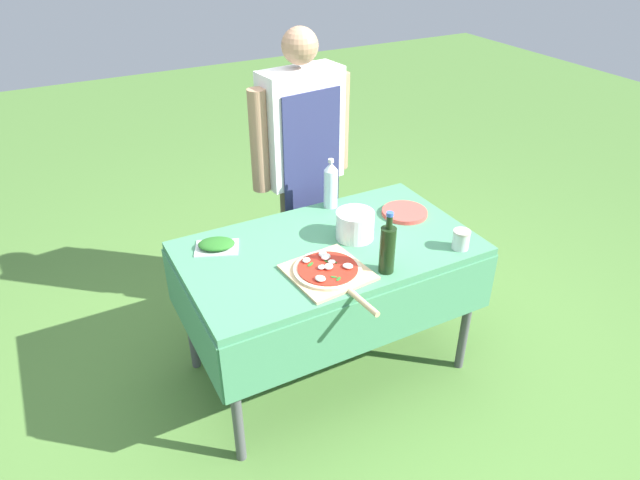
{
  "coord_description": "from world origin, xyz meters",
  "views": [
    {
      "loc": [
        -1.05,
        -1.9,
        2.08
      ],
      "look_at": [
        -0.04,
        0.0,
        0.77
      ],
      "focal_mm": 32.0,
      "sensor_mm": 36.0,
      "label": 1
    }
  ],
  "objects_px": {
    "prep_table": "(328,261)",
    "oil_bottle": "(387,248)",
    "water_bottle": "(331,185)",
    "mixing_tub": "(355,225)",
    "herb_container": "(217,245)",
    "sauce_jar": "(461,241)",
    "plate_stack": "(404,212)",
    "pizza_on_peel": "(329,271)",
    "person_cook": "(302,154)"
  },
  "relations": [
    {
      "from": "oil_bottle",
      "to": "water_bottle",
      "type": "height_order",
      "value": "oil_bottle"
    },
    {
      "from": "plate_stack",
      "to": "sauce_jar",
      "type": "height_order",
      "value": "sauce_jar"
    },
    {
      "from": "oil_bottle",
      "to": "person_cook",
      "type": "bearing_deg",
      "value": 86.84
    },
    {
      "from": "water_bottle",
      "to": "person_cook",
      "type": "bearing_deg",
      "value": 95.13
    },
    {
      "from": "herb_container",
      "to": "sauce_jar",
      "type": "relative_size",
      "value": 2.58
    },
    {
      "from": "pizza_on_peel",
      "to": "herb_container",
      "type": "xyz_separation_m",
      "value": [
        -0.34,
        0.41,
        0.0
      ]
    },
    {
      "from": "herb_container",
      "to": "sauce_jar",
      "type": "height_order",
      "value": "sauce_jar"
    },
    {
      "from": "herb_container",
      "to": "sauce_jar",
      "type": "bearing_deg",
      "value": -27.8
    },
    {
      "from": "person_cook",
      "to": "oil_bottle",
      "type": "xyz_separation_m",
      "value": [
        -0.05,
        -0.88,
        -0.08
      ]
    },
    {
      "from": "sauce_jar",
      "to": "herb_container",
      "type": "bearing_deg",
      "value": 152.2
    },
    {
      "from": "prep_table",
      "to": "plate_stack",
      "type": "relative_size",
      "value": 5.91
    },
    {
      "from": "water_bottle",
      "to": "plate_stack",
      "type": "xyz_separation_m",
      "value": [
        0.28,
        -0.24,
        -0.11
      ]
    },
    {
      "from": "prep_table",
      "to": "water_bottle",
      "type": "distance_m",
      "value": 0.43
    },
    {
      "from": "pizza_on_peel",
      "to": "mixing_tub",
      "type": "bearing_deg",
      "value": 34.37
    },
    {
      "from": "mixing_tub",
      "to": "person_cook",
      "type": "bearing_deg",
      "value": 87.61
    },
    {
      "from": "person_cook",
      "to": "mixing_tub",
      "type": "height_order",
      "value": "person_cook"
    },
    {
      "from": "oil_bottle",
      "to": "water_bottle",
      "type": "xyz_separation_m",
      "value": [
        0.07,
        0.61,
        0.01
      ]
    },
    {
      "from": "mixing_tub",
      "to": "pizza_on_peel",
      "type": "bearing_deg",
      "value": -140.24
    },
    {
      "from": "pizza_on_peel",
      "to": "water_bottle",
      "type": "distance_m",
      "value": 0.61
    },
    {
      "from": "plate_stack",
      "to": "water_bottle",
      "type": "bearing_deg",
      "value": 139.07
    },
    {
      "from": "prep_table",
      "to": "pizza_on_peel",
      "type": "bearing_deg",
      "value": -118.51
    },
    {
      "from": "oil_bottle",
      "to": "sauce_jar",
      "type": "distance_m",
      "value": 0.4
    },
    {
      "from": "plate_stack",
      "to": "sauce_jar",
      "type": "distance_m",
      "value": 0.38
    },
    {
      "from": "oil_bottle",
      "to": "mixing_tub",
      "type": "distance_m",
      "value": 0.3
    },
    {
      "from": "pizza_on_peel",
      "to": "herb_container",
      "type": "relative_size",
      "value": 2.21
    },
    {
      "from": "plate_stack",
      "to": "oil_bottle",
      "type": "bearing_deg",
      "value": -133.83
    },
    {
      "from": "herb_container",
      "to": "sauce_jar",
      "type": "distance_m",
      "value": 1.08
    },
    {
      "from": "herb_container",
      "to": "mixing_tub",
      "type": "bearing_deg",
      "value": -19.12
    },
    {
      "from": "prep_table",
      "to": "oil_bottle",
      "type": "xyz_separation_m",
      "value": [
        0.11,
        -0.29,
        0.2
      ]
    },
    {
      "from": "herb_container",
      "to": "plate_stack",
      "type": "xyz_separation_m",
      "value": [
        0.92,
        -0.13,
        -0.01
      ]
    },
    {
      "from": "plate_stack",
      "to": "mixing_tub",
      "type": "bearing_deg",
      "value": -167.48
    },
    {
      "from": "water_bottle",
      "to": "mixing_tub",
      "type": "height_order",
      "value": "water_bottle"
    },
    {
      "from": "prep_table",
      "to": "water_bottle",
      "type": "bearing_deg",
      "value": 59.89
    },
    {
      "from": "prep_table",
      "to": "sauce_jar",
      "type": "distance_m",
      "value": 0.6
    },
    {
      "from": "prep_table",
      "to": "pizza_on_peel",
      "type": "height_order",
      "value": "pizza_on_peel"
    },
    {
      "from": "herb_container",
      "to": "plate_stack",
      "type": "relative_size",
      "value": 1.02
    },
    {
      "from": "pizza_on_peel",
      "to": "plate_stack",
      "type": "distance_m",
      "value": 0.64
    },
    {
      "from": "pizza_on_peel",
      "to": "plate_stack",
      "type": "relative_size",
      "value": 2.24
    },
    {
      "from": "oil_bottle",
      "to": "sauce_jar",
      "type": "relative_size",
      "value": 3.16
    },
    {
      "from": "herb_container",
      "to": "mixing_tub",
      "type": "height_order",
      "value": "mixing_tub"
    },
    {
      "from": "oil_bottle",
      "to": "water_bottle",
      "type": "bearing_deg",
      "value": 83.24
    },
    {
      "from": "person_cook",
      "to": "herb_container",
      "type": "xyz_separation_m",
      "value": [
        -0.61,
        -0.38,
        -0.17
      ]
    },
    {
      "from": "water_bottle",
      "to": "plate_stack",
      "type": "distance_m",
      "value": 0.39
    },
    {
      "from": "oil_bottle",
      "to": "mixing_tub",
      "type": "xyz_separation_m",
      "value": [
        0.02,
        0.3,
        -0.05
      ]
    },
    {
      "from": "plate_stack",
      "to": "sauce_jar",
      "type": "relative_size",
      "value": 2.54
    },
    {
      "from": "water_bottle",
      "to": "herb_container",
      "type": "bearing_deg",
      "value": -170.03
    },
    {
      "from": "prep_table",
      "to": "plate_stack",
      "type": "height_order",
      "value": "plate_stack"
    },
    {
      "from": "person_cook",
      "to": "water_bottle",
      "type": "bearing_deg",
      "value": 88.55
    },
    {
      "from": "oil_bottle",
      "to": "mixing_tub",
      "type": "relative_size",
      "value": 1.59
    },
    {
      "from": "herb_container",
      "to": "sauce_jar",
      "type": "xyz_separation_m",
      "value": [
        0.96,
        -0.5,
        0.02
      ]
    }
  ]
}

